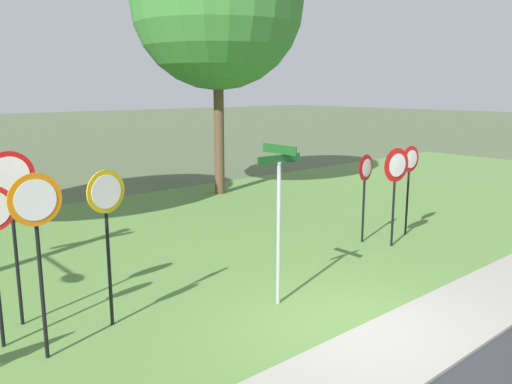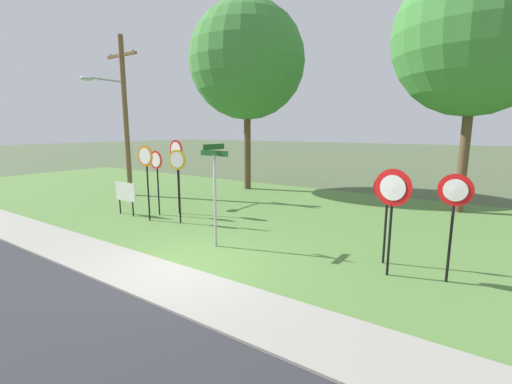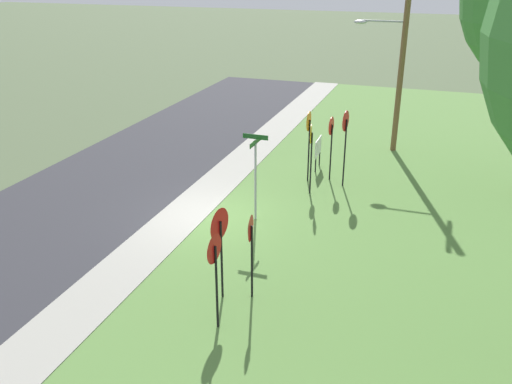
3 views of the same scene
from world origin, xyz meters
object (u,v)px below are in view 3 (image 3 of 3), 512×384
yield_sign_near_right (214,260)px  street_name_post (255,170)px  yield_sign_near_left (219,232)px  yield_sign_far_left (251,238)px  notice_board (318,149)px  stop_sign_far_center (311,144)px  utility_pole (399,55)px  stop_sign_near_right (309,131)px  stop_sign_near_left (345,132)px  stop_sign_far_left (331,135)px

yield_sign_near_right → street_name_post: (-5.60, -1.00, -0.04)m
yield_sign_near_left → yield_sign_near_right: yield_sign_near_left is taller
yield_sign_near_left → yield_sign_near_right: 1.19m
yield_sign_far_left → notice_board: yield_sign_far_left is taller
stop_sign_far_center → yield_sign_far_left: 6.82m
yield_sign_near_left → utility_pole: (-13.03, 2.64, 2.31)m
yield_sign_near_left → utility_pole: 13.49m
stop_sign_near_right → utility_pole: utility_pole is taller
stop_sign_near_left → yield_sign_near_left: 8.31m
yield_sign_near_right → yield_sign_far_left: yield_sign_near_right is taller
notice_board → yield_sign_near_left: bearing=-2.4°
stop_sign_near_right → stop_sign_far_left: 0.87m
stop_sign_near_right → notice_board: size_ratio=2.14×
stop_sign_near_right → yield_sign_near_right: (9.39, 0.25, -0.21)m
stop_sign_near_right → yield_sign_near_left: size_ratio=1.11×
notice_board → yield_sign_far_left: bearing=1.7°
stop_sign_far_left → yield_sign_far_left: (8.37, -0.18, -0.14)m
stop_sign_near_right → utility_pole: 5.82m
yield_sign_near_left → utility_pole: bearing=177.2°
stop_sign_far_center → stop_sign_near_left: bearing=128.1°
stop_sign_near_right → utility_pole: bearing=150.3°
notice_board → stop_sign_far_center: bearing=5.2°
stop_sign_far_left → yield_sign_near_left: size_ratio=1.02×
notice_board → street_name_post: bearing=-10.4°
stop_sign_near_left → stop_sign_far_left: stop_sign_near_left is taller
stop_sign_far_left → stop_sign_near_left: bearing=55.6°
stop_sign_far_left → street_name_post: bearing=-16.7°
stop_sign_near_left → yield_sign_near_right: 9.38m
yield_sign_near_right → notice_board: yield_sign_near_right is taller
stop_sign_near_left → stop_sign_near_right: bearing=-87.3°
yield_sign_far_left → street_name_post: size_ratio=0.78×
yield_sign_near_right → yield_sign_far_left: 1.44m
stop_sign_far_left → stop_sign_near_right: bearing=-60.5°
yield_sign_far_left → yield_sign_near_left: bearing=-76.9°
yield_sign_near_right → street_name_post: 5.69m
utility_pole → yield_sign_far_left: bearing=-8.7°
stop_sign_near_left → notice_board: 2.32m
stop_sign_far_left → utility_pole: (-4.40, 1.78, 2.34)m
stop_sign_near_left → yield_sign_near_right: (9.31, -1.10, -0.34)m
yield_sign_near_right → utility_pole: utility_pole is taller
yield_sign_far_left → utility_pole: (-12.77, 1.96, 2.48)m
utility_pole → notice_board: utility_pole is taller
stop_sign_far_left → utility_pole: 5.29m
notice_board → utility_pole: bearing=142.5°
yield_sign_near_right → street_name_post: bearing=-165.7°
street_name_post → notice_board: bearing=172.0°
stop_sign_far_left → yield_sign_near_right: size_ratio=1.05×
stop_sign_far_center → yield_sign_near_right: bearing=-11.0°
stop_sign_near_right → yield_sign_far_left: bearing=2.5°
stop_sign_far_center → yield_sign_near_right: (8.22, -0.13, -0.11)m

